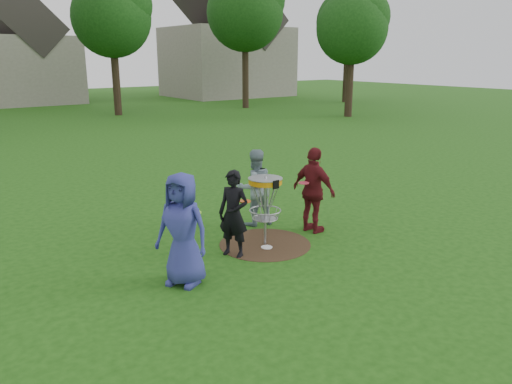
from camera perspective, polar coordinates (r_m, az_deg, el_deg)
ground at (r=9.87m, az=1.04°, el=-5.98°), size 100.00×100.00×0.00m
dirt_patch at (r=9.87m, az=1.04°, el=-5.96°), size 1.80×1.80×0.01m
player_blue at (r=8.01m, az=-8.40°, el=-4.25°), size 0.97×1.08×1.85m
player_black at (r=9.09m, az=-2.59°, el=-2.50°), size 0.62×0.70×1.61m
player_grey at (r=10.77m, az=-0.16°, el=0.52°), size 0.93×0.80×1.67m
player_maroon at (r=10.35m, az=6.62°, el=0.18°), size 0.58×1.10×1.80m
disc_on_grass at (r=9.69m, az=1.23°, el=-6.35°), size 0.22×0.22×0.02m
disc_golf_basket at (r=9.55m, az=1.07°, el=-0.27°), size 0.66×0.67×1.38m
held_discs at (r=9.45m, az=-0.33°, el=-0.17°), size 3.03×1.59×0.16m
tree_row at (r=28.74m, az=-25.51°, el=19.16°), size 51.20×17.42×9.90m
house_row at (r=41.69m, az=-22.68°, el=14.96°), size 44.50×10.65×11.62m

